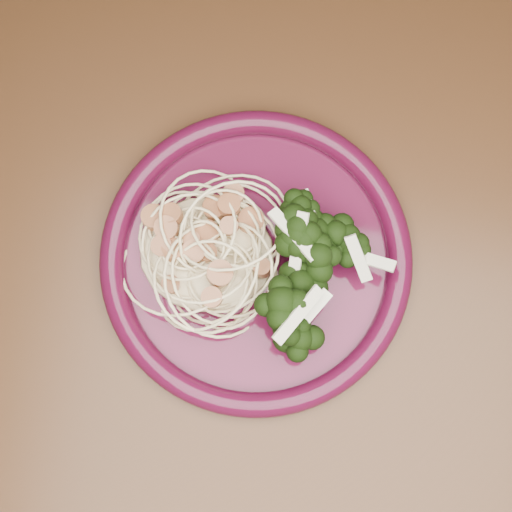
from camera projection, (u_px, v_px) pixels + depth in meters
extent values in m
plane|color=brown|center=(290.00, 315.00, 1.39)|extent=(3.50, 3.50, 0.00)
cube|color=#472814|center=(325.00, 216.00, 0.67)|extent=(1.20, 0.80, 0.04)
cylinder|color=#450D25|center=(256.00, 260.00, 0.64)|extent=(0.28, 0.28, 0.01)
torus|color=#450A23|center=(256.00, 258.00, 0.63)|extent=(0.29, 0.29, 0.02)
ellipsoid|color=beige|center=(206.00, 252.00, 0.62)|extent=(0.13, 0.11, 0.03)
ellipsoid|color=black|center=(318.00, 259.00, 0.61)|extent=(0.09, 0.15, 0.05)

